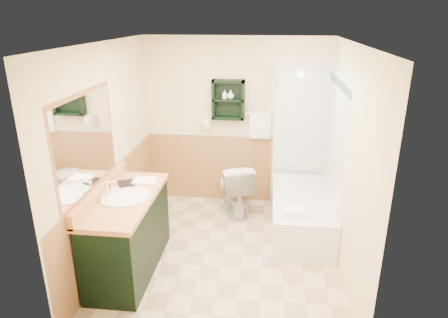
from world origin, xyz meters
TOP-DOWN VIEW (x-y plane):
  - floor at (0.00, 0.00)m, footprint 3.00×3.00m
  - back_wall at (0.00, 1.52)m, footprint 2.60×0.04m
  - left_wall at (-1.32, 0.00)m, footprint 0.04×3.00m
  - right_wall at (1.32, 0.00)m, footprint 0.04×3.00m
  - ceiling at (0.00, 0.00)m, footprint 2.60×3.00m
  - wainscot_left at (-1.29, 0.00)m, footprint 2.98×2.98m
  - wainscot_back at (0.00, 1.49)m, footprint 2.58×2.58m
  - mirror_frame at (-1.27, -0.55)m, footprint 1.30×1.30m
  - mirror_glass at (-1.27, -0.55)m, footprint 1.20×1.20m
  - tile_right at (1.28, 0.75)m, footprint 1.50×1.50m
  - tile_back at (1.03, 1.48)m, footprint 0.95×0.95m
  - tile_accent at (1.27, 0.75)m, footprint 1.50×1.50m
  - wall_shelf at (-0.10, 1.41)m, footprint 0.45×0.15m
  - hair_dryer at (-0.40, 1.43)m, footprint 0.10×0.24m
  - towel_bar at (0.35, 1.45)m, footprint 0.40×0.06m
  - curtain_rod at (0.53, 0.75)m, footprint 0.03×1.60m
  - shower_curtain at (0.53, 0.92)m, footprint 1.05×1.05m
  - vanity at (-0.99, -0.41)m, footprint 0.59×1.38m
  - bathtub at (0.93, 0.63)m, footprint 0.74×1.50m
  - toilet at (0.02, 1.05)m, footprint 0.65×0.86m
  - counter_towel at (-0.89, -0.02)m, footprint 0.25×0.20m
  - vanity_book at (-1.16, -0.14)m, footprint 0.16×0.09m
  - tub_towel at (0.79, 0.14)m, footprint 0.24×0.20m
  - soap_bottle_a at (-0.15, 1.40)m, footprint 0.06×0.12m
  - soap_bottle_b at (-0.07, 1.40)m, footprint 0.12×0.14m

SIDE VIEW (x-z plane):
  - floor at x=0.00m, z-range 0.00..0.00m
  - bathtub at x=0.93m, z-range 0.00..0.49m
  - toilet at x=0.02m, z-range 0.00..0.75m
  - vanity at x=-0.99m, z-range 0.00..0.88m
  - wainscot_left at x=-1.29m, z-range 0.00..1.00m
  - wainscot_back at x=0.00m, z-range 0.00..1.00m
  - tub_towel at x=0.79m, z-range 0.49..0.56m
  - counter_towel at x=-0.89m, z-range 0.88..0.92m
  - vanity_book at x=-1.16m, z-range 0.88..1.10m
  - tile_right at x=1.28m, z-range 0.00..2.10m
  - tile_back at x=1.03m, z-range 0.00..2.10m
  - shower_curtain at x=0.53m, z-range 0.30..2.00m
  - back_wall at x=0.00m, z-range 0.00..2.40m
  - left_wall at x=-1.32m, z-range 0.00..2.40m
  - right_wall at x=1.32m, z-range 0.00..2.40m
  - hair_dryer at x=-0.40m, z-range 1.11..1.29m
  - towel_bar at x=0.35m, z-range 1.15..1.55m
  - mirror_frame at x=-1.27m, z-range 1.00..2.00m
  - mirror_glass at x=-1.27m, z-range 1.05..1.95m
  - wall_shelf at x=-0.10m, z-range 1.27..1.83m
  - soap_bottle_a at x=-0.15m, z-range 1.56..1.62m
  - soap_bottle_b at x=-0.07m, z-range 1.56..1.66m
  - tile_accent at x=1.27m, z-range 1.85..1.95m
  - curtain_rod at x=0.53m, z-range 1.98..2.02m
  - ceiling at x=0.00m, z-range 2.40..2.44m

